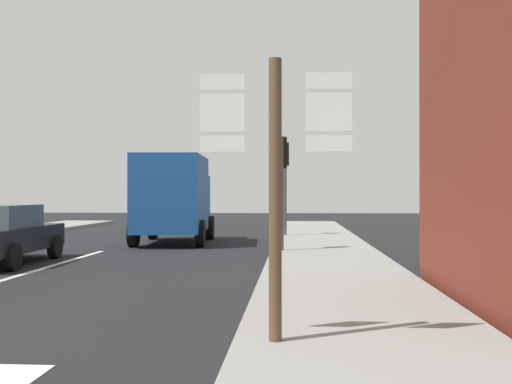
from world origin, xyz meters
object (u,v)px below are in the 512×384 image
at_px(traffic_light_near_right, 282,167).
at_px(traffic_light_far_right, 285,168).
at_px(delivery_truck, 174,197).
at_px(route_sign_post, 275,177).

bearing_deg(traffic_light_near_right, traffic_light_far_right, 90.00).
height_order(delivery_truck, traffic_light_far_right, traffic_light_far_right).
relative_size(route_sign_post, traffic_light_far_right, 0.85).
relative_size(delivery_truck, traffic_light_near_right, 1.51).
height_order(delivery_truck, route_sign_post, route_sign_post).
relative_size(route_sign_post, traffic_light_near_right, 0.95).
xyz_separation_m(delivery_truck, traffic_light_near_right, (3.89, -3.69, 0.85)).
distance_m(delivery_truck, traffic_light_near_right, 5.43).
bearing_deg(traffic_light_far_right, delivery_truck, -145.39).
distance_m(traffic_light_near_right, traffic_light_far_right, 6.38).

